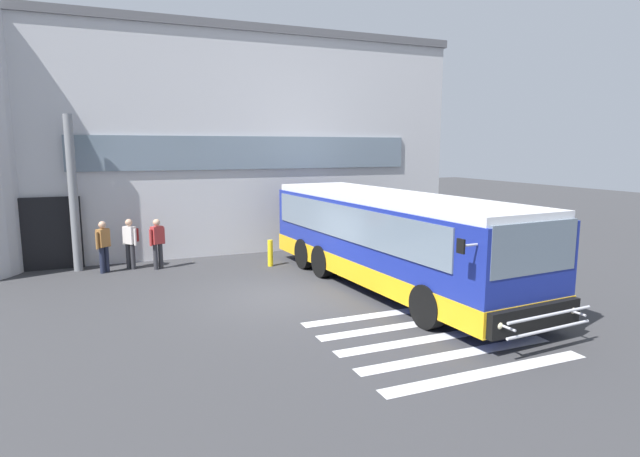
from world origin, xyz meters
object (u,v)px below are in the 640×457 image
Objects in this scene: entry_support_column at (73,194)px; passenger_at_curb_edge at (157,241)px; bus_main_foreground at (389,242)px; passenger_near_column at (103,244)px; passenger_by_doorway at (130,240)px; safety_bollard_yellow at (270,253)px.

entry_support_column is 3.01m from passenger_at_curb_edge.
passenger_near_column is at bearing 146.27° from bus_main_foreground.
passenger_by_doorway is 1.00× the size of passenger_at_curb_edge.
entry_support_column is at bearing 141.97° from passenger_near_column.
passenger_by_doorway is (-6.73, 5.29, -0.37)m from bus_main_foreground.
passenger_at_curb_edge is at bearing -4.54° from passenger_near_column.
safety_bollard_yellow is (3.56, -1.04, -0.48)m from passenger_at_curb_edge.
bus_main_foreground is at bearing -33.73° from passenger_near_column.
entry_support_column is 0.47× the size of bus_main_foreground.
passenger_at_curb_edge is 1.86× the size of safety_bollard_yellow.
passenger_at_curb_edge is (2.45, -0.76, -1.59)m from entry_support_column.
passenger_by_doorway is 0.90m from passenger_at_curb_edge.
passenger_by_doorway is at bearing 155.60° from passenger_at_curb_edge.
passenger_at_curb_edge is (0.82, -0.37, -0.03)m from passenger_by_doorway.
passenger_near_column is 1.00× the size of passenger_at_curb_edge.
safety_bollard_yellow is (4.37, -1.41, -0.51)m from passenger_by_doorway.
entry_support_column reaches higher than safety_bollard_yellow.
entry_support_column is 2.28m from passenger_by_doorway.
passenger_near_column is 1.65m from passenger_at_curb_edge.
passenger_at_curb_edge is at bearing -17.17° from entry_support_column.
bus_main_foreground is 8.57m from passenger_by_doorway.
bus_main_foreground is 6.46× the size of passenger_at_curb_edge.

